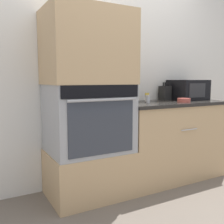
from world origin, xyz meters
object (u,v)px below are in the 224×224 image
microwave (188,90)px  knife_block (165,93)px  condiment_jar_mid (148,99)px  wall_oven (89,118)px  bowl (184,100)px  condiment_jar_near (147,97)px

microwave → knife_block: size_ratio=1.92×
microwave → condiment_jar_mid: bearing=-170.0°
wall_oven → bowl: wall_oven is taller
knife_block → condiment_jar_mid: 0.49m
microwave → bowl: microwave is taller
bowl → knife_block: bearing=84.0°
bowl → wall_oven: bearing=171.8°
wall_oven → microwave: (1.41, 0.10, 0.25)m
condiment_jar_near → knife_block: bearing=16.5°
condiment_jar_near → condiment_jar_mid: condiment_jar_near is taller
wall_oven → condiment_jar_near: bearing=7.9°
wall_oven → knife_block: knife_block is taller
bowl → condiment_jar_near: bearing=139.6°
knife_block → condiment_jar_near: knife_block is taller
microwave → condiment_jar_mid: size_ratio=5.01×
bowl → condiment_jar_mid: 0.42m
wall_oven → condiment_jar_mid: bearing=-1.7°
knife_block → condiment_jar_near: (-0.35, -0.10, -0.04)m
microwave → bowl: size_ratio=2.88×
knife_block → bowl: size_ratio=1.50×
bowl → condiment_jar_mid: bearing=160.7°
wall_oven → knife_block: 1.17m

